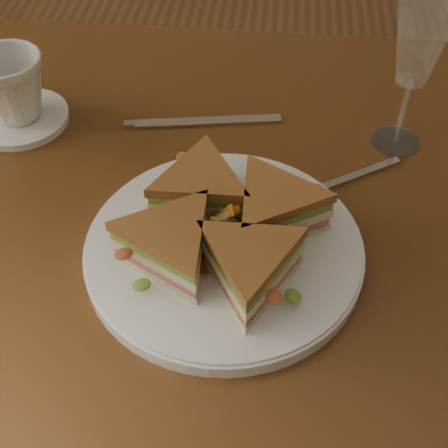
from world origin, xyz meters
name	(u,v)px	position (x,y,z in m)	size (l,w,h in m)	color
table	(245,257)	(0.00, 0.00, 0.65)	(1.20, 0.80, 0.75)	#3A1F0D
plate	(224,250)	(-0.02, -0.08, 0.76)	(0.31, 0.31, 0.02)	silver
sandwich_wedges	(224,227)	(-0.02, -0.08, 0.80)	(0.28, 0.28, 0.06)	beige
crisps_mound	(224,230)	(-0.02, -0.08, 0.79)	(0.09, 0.09, 0.05)	#AF6516
spoon	(307,192)	(0.07, 0.02, 0.75)	(0.16, 0.11, 0.01)	silver
knife	(198,122)	(-0.08, 0.15, 0.75)	(0.21, 0.05, 0.00)	silver
wine_glass	(419,48)	(0.19, 0.13, 0.89)	(0.07, 0.07, 0.20)	white
saucer	(20,118)	(-0.32, 0.13, 0.76)	(0.13, 0.13, 0.01)	silver
coffee_cup	(11,88)	(-0.32, 0.13, 0.80)	(0.10, 0.10, 0.09)	silver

